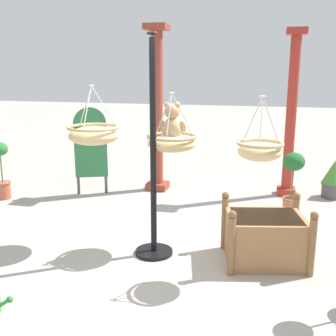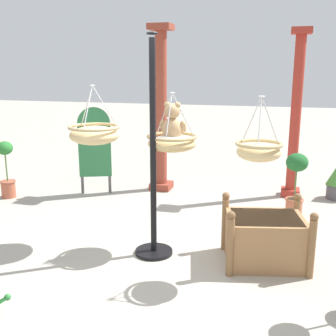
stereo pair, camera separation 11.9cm
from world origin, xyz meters
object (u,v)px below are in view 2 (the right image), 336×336
at_px(teddy_bear, 173,125).
at_px(display_sign_board, 95,143).
at_px(hanging_basket_left_high, 94,134).
at_px(potted_plant_bushy_green, 7,170).
at_px(greenhouse_pillar_left, 295,118).
at_px(display_pole_central, 153,190).
at_px(greenhouse_pillar_right, 161,113).
at_px(hanging_basket_with_teddy, 172,142).
at_px(hanging_basket_right_low, 259,150).
at_px(potted_plant_tall_leafy, 296,182).
at_px(wooden_planter_box, 265,238).

relative_size(teddy_bear, display_sign_board, 0.31).
bearing_deg(hanging_basket_left_high, potted_plant_bushy_green, 150.36).
bearing_deg(greenhouse_pillar_left, display_pole_central, -118.99).
height_order(hanging_basket_left_high, greenhouse_pillar_left, greenhouse_pillar_left).
xyz_separation_m(greenhouse_pillar_right, potted_plant_bushy_green, (-2.34, -1.18, -0.89)).
xyz_separation_m(display_pole_central, display_sign_board, (-1.71, 2.04, 0.11)).
xyz_separation_m(hanging_basket_with_teddy, display_sign_board, (-1.86, 1.79, -0.41)).
distance_m(display_pole_central, hanging_basket_left_high, 0.97).
distance_m(hanging_basket_with_teddy, greenhouse_pillar_left, 2.91).
height_order(display_pole_central, greenhouse_pillar_right, greenhouse_pillar_right).
relative_size(teddy_bear, hanging_basket_right_low, 0.72).
relative_size(display_pole_central, potted_plant_tall_leafy, 2.61).
height_order(teddy_bear, wooden_planter_box, teddy_bear).
bearing_deg(hanging_basket_with_teddy, hanging_basket_right_low, -25.49).
xyz_separation_m(display_pole_central, hanging_basket_left_high, (-0.76, 0.12, 0.59)).
bearing_deg(greenhouse_pillar_right, display_pole_central, -75.18).
bearing_deg(greenhouse_pillar_left, display_sign_board, -166.81).
relative_size(greenhouse_pillar_left, greenhouse_pillar_right, 0.97).
xyz_separation_m(hanging_basket_with_teddy, greenhouse_pillar_right, (-0.84, 2.34, 0.08)).
bearing_deg(wooden_planter_box, greenhouse_pillar_left, 83.71).
distance_m(display_pole_central, potted_plant_tall_leafy, 2.36).
bearing_deg(hanging_basket_left_high, display_sign_board, 116.14).
distance_m(hanging_basket_with_teddy, hanging_basket_left_high, 0.93).
bearing_deg(hanging_basket_right_low, hanging_basket_left_high, 169.59).
height_order(hanging_basket_left_high, potted_plant_tall_leafy, hanging_basket_left_high).
bearing_deg(display_pole_central, hanging_basket_right_low, -11.31).
bearing_deg(potted_plant_tall_leafy, potted_plant_bushy_green, -176.12).
bearing_deg(teddy_bear, potted_plant_bushy_green, 160.34).
distance_m(teddy_bear, wooden_planter_box, 1.64).
xyz_separation_m(wooden_planter_box, potted_plant_tall_leafy, (0.34, 1.60, 0.25)).
bearing_deg(display_sign_board, wooden_planter_box, -32.95).
distance_m(hanging_basket_with_teddy, greenhouse_pillar_right, 2.48).
bearing_deg(greenhouse_pillar_right, hanging_basket_with_teddy, -70.35).
relative_size(display_pole_central, teddy_bear, 5.42).
relative_size(greenhouse_pillar_right, potted_plant_tall_leafy, 2.97).
relative_size(display_pole_central, hanging_basket_with_teddy, 3.68).
bearing_deg(potted_plant_bushy_green, hanging_basket_left_high, -29.64).
height_order(hanging_basket_left_high, potted_plant_bushy_green, hanging_basket_left_high).
height_order(hanging_basket_left_high, greenhouse_pillar_right, greenhouse_pillar_right).
relative_size(hanging_basket_left_high, hanging_basket_right_low, 1.09).
distance_m(potted_plant_tall_leafy, display_sign_board, 3.33).
height_order(greenhouse_pillar_left, potted_plant_tall_leafy, greenhouse_pillar_left).
bearing_deg(hanging_basket_right_low, greenhouse_pillar_left, 82.65).
relative_size(display_pole_central, wooden_planter_box, 2.39).
xyz_separation_m(potted_plant_bushy_green, display_sign_board, (1.32, 0.63, 0.41)).
relative_size(hanging_basket_with_teddy, wooden_planter_box, 0.65).
xyz_separation_m(hanging_basket_with_teddy, hanging_basket_left_high, (-0.91, -0.13, 0.08)).
distance_m(hanging_basket_right_low, greenhouse_pillar_left, 3.06).
bearing_deg(potted_plant_tall_leafy, wooden_planter_box, -101.87).
bearing_deg(display_sign_board, potted_plant_tall_leafy, -5.54).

